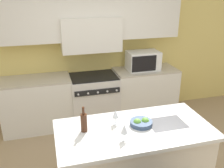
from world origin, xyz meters
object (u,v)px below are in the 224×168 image
microwave (143,61)px  wine_bottle (84,122)px  range_stove (94,99)px  wine_glass_near (124,129)px  wine_glass_far (115,114)px  fruit_bowl (141,123)px

microwave → wine_bottle: bearing=-128.4°
range_stove → microwave: size_ratio=1.53×
microwave → wine_bottle: 2.30m
wine_bottle → wine_glass_near: wine_bottle is taller
microwave → wine_glass_near: bearing=-116.7°
wine_glass_far → fruit_bowl: size_ratio=0.71×
microwave → wine_glass_near: microwave is taller
range_stove → wine_bottle: (-0.46, -1.78, 0.57)m
wine_bottle → wine_glass_near: 0.47m
wine_bottle → wine_glass_near: (0.38, -0.28, 0.01)m
wine_glass_far → fruit_bowl: 0.32m
wine_glass_far → fruit_bowl: bearing=-21.3°
range_stove → wine_bottle: bearing=-104.6°
range_stove → microwave: (0.96, 0.02, 0.67)m
microwave → wine_glass_near: 2.33m
wine_bottle → wine_glass_near: size_ratio=1.61×
wine_glass_near → fruit_bowl: (0.29, 0.23, -0.10)m
wine_glass_near → wine_glass_far: 0.34m
range_stove → wine_bottle: size_ratio=3.04×
wine_bottle → fruit_bowl: 0.67m
microwave → range_stove: bearing=-178.9°
range_stove → wine_bottle: 1.93m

